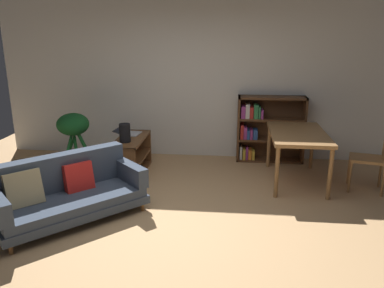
{
  "coord_description": "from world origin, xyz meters",
  "views": [
    {
      "loc": [
        0.61,
        -3.91,
        2.15
      ],
      "look_at": [
        0.11,
        0.85,
        0.74
      ],
      "focal_mm": 36.07,
      "sensor_mm": 36.0,
      "label": 1
    }
  ],
  "objects_px": {
    "open_laptop": "(129,133)",
    "potted_floor_plant": "(74,132)",
    "dining_table": "(298,138)",
    "fabric_couch": "(66,192)",
    "desk_speaker": "(125,133)",
    "dining_chair_near": "(374,156)",
    "bookshelf": "(265,128)",
    "media_console": "(131,156)"
  },
  "relations": [
    {
      "from": "fabric_couch",
      "to": "media_console",
      "type": "height_order",
      "value": "fabric_couch"
    },
    {
      "from": "media_console",
      "to": "open_laptop",
      "type": "bearing_deg",
      "value": 110.05
    },
    {
      "from": "media_console",
      "to": "dining_table",
      "type": "distance_m",
      "value": 2.52
    },
    {
      "from": "open_laptop",
      "to": "dining_table",
      "type": "bearing_deg",
      "value": -7.37
    },
    {
      "from": "open_laptop",
      "to": "dining_table",
      "type": "relative_size",
      "value": 0.33
    },
    {
      "from": "fabric_couch",
      "to": "bookshelf",
      "type": "height_order",
      "value": "bookshelf"
    },
    {
      "from": "dining_chair_near",
      "to": "bookshelf",
      "type": "bearing_deg",
      "value": 138.74
    },
    {
      "from": "potted_floor_plant",
      "to": "dining_table",
      "type": "relative_size",
      "value": 0.7
    },
    {
      "from": "media_console",
      "to": "potted_floor_plant",
      "type": "height_order",
      "value": "potted_floor_plant"
    },
    {
      "from": "fabric_couch",
      "to": "dining_chair_near",
      "type": "relative_size",
      "value": 1.93
    },
    {
      "from": "open_laptop",
      "to": "dining_chair_near",
      "type": "bearing_deg",
      "value": -9.12
    },
    {
      "from": "dining_chair_near",
      "to": "bookshelf",
      "type": "xyz_separation_m",
      "value": [
        -1.37,
        1.2,
        0.06
      ]
    },
    {
      "from": "fabric_couch",
      "to": "bookshelf",
      "type": "distance_m",
      "value": 3.48
    },
    {
      "from": "fabric_couch",
      "to": "dining_table",
      "type": "height_order",
      "value": "dining_table"
    },
    {
      "from": "open_laptop",
      "to": "bookshelf",
      "type": "height_order",
      "value": "bookshelf"
    },
    {
      "from": "desk_speaker",
      "to": "dining_table",
      "type": "relative_size",
      "value": 0.21
    },
    {
      "from": "dining_table",
      "to": "potted_floor_plant",
      "type": "bearing_deg",
      "value": 177.72
    },
    {
      "from": "open_laptop",
      "to": "potted_floor_plant",
      "type": "relative_size",
      "value": 0.46
    },
    {
      "from": "fabric_couch",
      "to": "desk_speaker",
      "type": "relative_size",
      "value": 6.33
    },
    {
      "from": "potted_floor_plant",
      "to": "dining_table",
      "type": "bearing_deg",
      "value": -2.28
    },
    {
      "from": "potted_floor_plant",
      "to": "bookshelf",
      "type": "bearing_deg",
      "value": 15.29
    },
    {
      "from": "fabric_couch",
      "to": "potted_floor_plant",
      "type": "bearing_deg",
      "value": 108.66
    },
    {
      "from": "fabric_couch",
      "to": "potted_floor_plant",
      "type": "relative_size",
      "value": 1.87
    },
    {
      "from": "potted_floor_plant",
      "to": "desk_speaker",
      "type": "bearing_deg",
      "value": -15.5
    },
    {
      "from": "media_console",
      "to": "dining_table",
      "type": "relative_size",
      "value": 0.81
    },
    {
      "from": "potted_floor_plant",
      "to": "bookshelf",
      "type": "height_order",
      "value": "bookshelf"
    },
    {
      "from": "media_console",
      "to": "bookshelf",
      "type": "xyz_separation_m",
      "value": [
        2.11,
        0.87,
        0.28
      ]
    },
    {
      "from": "open_laptop",
      "to": "bookshelf",
      "type": "xyz_separation_m",
      "value": [
        2.2,
        0.63,
        -0.03
      ]
    },
    {
      "from": "dining_table",
      "to": "desk_speaker",
      "type": "bearing_deg",
      "value": -177.46
    },
    {
      "from": "open_laptop",
      "to": "potted_floor_plant",
      "type": "height_order",
      "value": "potted_floor_plant"
    },
    {
      "from": "dining_chair_near",
      "to": "bookshelf",
      "type": "height_order",
      "value": "bookshelf"
    },
    {
      "from": "open_laptop",
      "to": "desk_speaker",
      "type": "distance_m",
      "value": 0.46
    },
    {
      "from": "fabric_couch",
      "to": "desk_speaker",
      "type": "bearing_deg",
      "value": 75.29
    },
    {
      "from": "open_laptop",
      "to": "dining_table",
      "type": "xyz_separation_m",
      "value": [
        2.58,
        -0.33,
        0.09
      ]
    },
    {
      "from": "potted_floor_plant",
      "to": "bookshelf",
      "type": "distance_m",
      "value": 3.14
    },
    {
      "from": "desk_speaker",
      "to": "dining_chair_near",
      "type": "bearing_deg",
      "value": -2.1
    },
    {
      "from": "fabric_couch",
      "to": "media_console",
      "type": "xyz_separation_m",
      "value": [
        0.38,
        1.55,
        -0.05
      ]
    },
    {
      "from": "desk_speaker",
      "to": "dining_table",
      "type": "distance_m",
      "value": 2.52
    },
    {
      "from": "open_laptop",
      "to": "desk_speaker",
      "type": "height_order",
      "value": "desk_speaker"
    },
    {
      "from": "open_laptop",
      "to": "bookshelf",
      "type": "distance_m",
      "value": 2.29
    },
    {
      "from": "dining_table",
      "to": "media_console",
      "type": "bearing_deg",
      "value": 177.94
    },
    {
      "from": "dining_table",
      "to": "dining_chair_near",
      "type": "relative_size",
      "value": 1.47
    }
  ]
}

